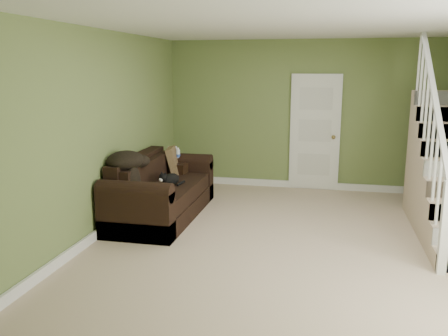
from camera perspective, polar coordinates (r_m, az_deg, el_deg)
The scene contains 14 objects.
floor at distance 6.05m, azimuth 8.70°, elevation -8.71°, with size 5.00×5.50×0.01m, color #C6AB8F.
ceiling at distance 5.68m, azimuth 9.56°, elevation 16.64°, with size 5.00×5.50×0.01m, color white.
wall_back at distance 8.45m, azimuth 10.29°, elevation 6.22°, with size 5.00×0.04×2.60m, color olive.
wall_front at distance 3.04m, azimuth 5.85°, elevation -3.84°, with size 5.00×0.04×2.60m, color olive.
wall_left at distance 6.38m, azimuth -13.98°, elevation 4.22°, with size 0.04×5.50×2.60m, color olive.
baseboard_back at distance 8.63m, azimuth 9.97°, elevation -2.02°, with size 5.00×0.04×0.12m, color white.
baseboard_left at distance 6.64m, azimuth -13.21°, elevation -6.45°, with size 0.04×5.50×0.12m, color white.
door at distance 8.44m, azimuth 10.88°, elevation 4.17°, with size 0.86×0.12×2.02m.
sofa at distance 6.92m, azimuth -7.77°, elevation -3.08°, with size 0.96×2.23×0.88m.
side_table at distance 7.81m, azimuth -5.95°, elevation -1.39°, with size 0.57×0.57×0.86m.
cat at distance 6.74m, azimuth -6.50°, elevation -1.41°, with size 0.28×0.50×0.24m.
banana at distance 6.47m, azimuth -6.67°, elevation -2.57°, with size 0.06×0.20×0.06m, color yellow.
throw_pillow at distance 7.59m, azimuth -6.10°, elevation 0.88°, with size 0.11×0.43×0.43m, color #482F1D.
throw_blanket at distance 6.43m, azimuth -11.82°, elevation 0.89°, with size 0.46×0.61×0.25m, color black.
Camera 1 is at (0.33, -5.65, 2.13)m, focal length 38.00 mm.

